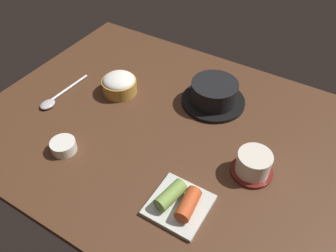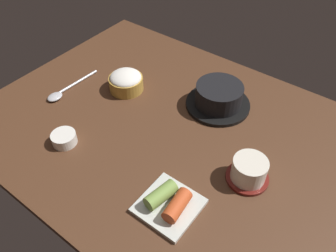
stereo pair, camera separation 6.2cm
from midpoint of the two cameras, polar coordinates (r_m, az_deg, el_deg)
dining_table at (r=91.96cm, az=1.69°, el=-0.62°), size 100.00×76.00×2.00cm
stone_pot at (r=97.00cm, az=10.33°, el=4.81°), size 18.28×18.28×6.89cm
rice_bowl at (r=102.01cm, az=-5.35°, el=7.46°), size 10.19×10.19×6.01cm
tea_cup_with_saucer at (r=80.37cm, az=15.61°, el=-7.33°), size 9.96×9.96×6.13cm
kimchi_plate at (r=74.32cm, az=2.61°, el=-12.84°), size 12.36×12.36×4.33cm
side_bowl_near at (r=89.16cm, az=-15.17°, el=-2.05°), size 6.32×6.32×2.93cm
spoon at (r=105.19cm, az=-15.76°, el=5.45°), size 3.60×18.98×1.35cm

